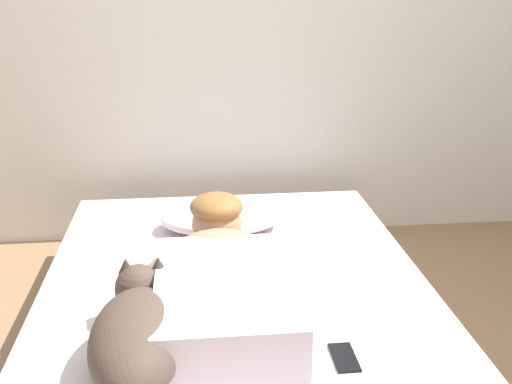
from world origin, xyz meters
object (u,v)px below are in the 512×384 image
(bed, at_px, (237,325))
(person_lying, at_px, (222,279))
(pillow, at_px, (221,218))
(coffee_cup, at_px, (245,224))
(dog, at_px, (137,332))
(cell_phone, at_px, (344,357))

(bed, distance_m, person_lying, 0.29)
(pillow, height_order, coffee_cup, pillow)
(person_lying, height_order, dog, person_lying)
(person_lying, distance_m, coffee_cup, 0.64)
(bed, height_order, pillow, pillow)
(cell_phone, bearing_deg, coffee_cup, 102.02)
(bed, relative_size, coffee_cup, 15.99)
(bed, xyz_separation_m, cell_phone, (0.27, -0.45, 0.15))
(person_lying, relative_size, cell_phone, 6.57)
(dog, xyz_separation_m, coffee_cup, (0.38, 0.91, -0.07))
(pillow, height_order, person_lying, person_lying)
(pillow, relative_size, cell_phone, 3.71)
(bed, relative_size, dog, 3.48)
(bed, distance_m, pillow, 0.57)
(coffee_cup, bearing_deg, bed, -98.31)
(dog, bearing_deg, bed, 53.44)
(bed, xyz_separation_m, person_lying, (-0.06, -0.13, 0.25))
(bed, bearing_deg, coffee_cup, 81.69)
(bed, bearing_deg, cell_phone, -58.88)
(coffee_cup, bearing_deg, pillow, 158.11)
(bed, distance_m, coffee_cup, 0.53)
(pillow, relative_size, person_lying, 0.57)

